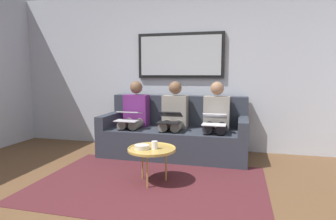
{
  "coord_description": "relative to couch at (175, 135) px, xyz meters",
  "views": [
    {
      "loc": [
        -0.98,
        2.12,
        1.25
      ],
      "look_at": [
        0.0,
        -1.7,
        0.75
      ],
      "focal_mm": 30.36,
      "sensor_mm": 36.0,
      "label": 1
    }
  ],
  "objects": [
    {
      "name": "laptop_white",
      "position": [
        -0.64,
        0.31,
        0.31
      ],
      "size": [
        0.32,
        0.34,
        0.15
      ],
      "color": "white"
    },
    {
      "name": "person_left",
      "position": [
        -0.64,
        0.07,
        0.3
      ],
      "size": [
        0.38,
        0.58,
        1.14
      ],
      "color": "gray",
      "rests_on": "couch"
    },
    {
      "name": "bowl",
      "position": [
        0.08,
        1.28,
        0.12
      ],
      "size": [
        0.17,
        0.17,
        0.05
      ],
      "primitive_type": "cylinder",
      "color": "beige",
      "rests_on": "coffee_table"
    },
    {
      "name": "coffee_table",
      "position": [
        -0.01,
        1.22,
        0.08
      ],
      "size": [
        0.56,
        0.56,
        0.42
      ],
      "color": "tan",
      "rests_on": "ground_plane"
    },
    {
      "name": "person_middle",
      "position": [
        0.0,
        0.07,
        0.3
      ],
      "size": [
        0.38,
        0.58,
        1.14
      ],
      "color": "gray",
      "rests_on": "couch"
    },
    {
      "name": "laptop_silver",
      "position": [
        0.64,
        0.32,
        0.32
      ],
      "size": [
        0.34,
        0.33,
        0.14
      ],
      "color": "silver"
    },
    {
      "name": "wall_rear",
      "position": [
        0.0,
        -0.48,
        0.99
      ],
      "size": [
        6.0,
        0.12,
        2.6
      ],
      "primitive_type": "cube",
      "color": "#B7BCC6",
      "rests_on": "ground_plane"
    },
    {
      "name": "framed_mirror",
      "position": [
        0.0,
        -0.39,
        1.24
      ],
      "size": [
        1.43,
        0.05,
        0.74
      ],
      "color": "black"
    },
    {
      "name": "laptop_black",
      "position": [
        0.0,
        0.31,
        0.31
      ],
      "size": [
        0.32,
        0.34,
        0.15
      ],
      "color": "black"
    },
    {
      "name": "person_right",
      "position": [
        0.64,
        0.07,
        0.3
      ],
      "size": [
        0.38,
        0.58,
        1.14
      ],
      "color": "#66236B",
      "rests_on": "couch"
    },
    {
      "name": "couch",
      "position": [
        0.0,
        0.0,
        0.0
      ],
      "size": [
        2.2,
        0.9,
        0.9
      ],
      "color": "#2D333D",
      "rests_on": "ground_plane"
    },
    {
      "name": "cup",
      "position": [
        -0.05,
        1.23,
        0.14
      ],
      "size": [
        0.07,
        0.07,
        0.09
      ],
      "primitive_type": "cylinder",
      "color": "silver",
      "rests_on": "coffee_table"
    },
    {
      "name": "area_rug",
      "position": [
        0.0,
        1.27,
        -0.31
      ],
      "size": [
        2.6,
        1.8,
        0.01
      ],
      "primitive_type": "cube",
      "color": "#4C1E23",
      "rests_on": "ground_plane"
    }
  ]
}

